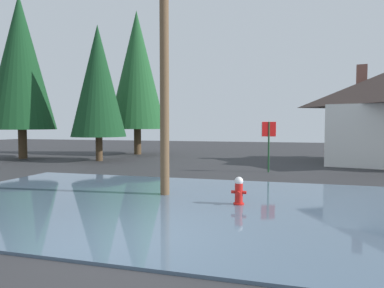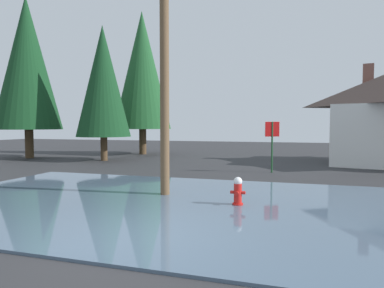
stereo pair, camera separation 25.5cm
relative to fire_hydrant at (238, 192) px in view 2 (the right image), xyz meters
name	(u,v)px [view 2 (the right image)]	position (x,y,z in m)	size (l,w,h in m)	color
ground_plane	(123,245)	(-1.67, -3.33, -0.45)	(80.00, 80.00, 0.10)	#2D2D30
flood_puddle	(155,202)	(-2.33, -0.24, -0.37)	(13.89, 8.31, 0.06)	#4C6075
fire_hydrant	(238,192)	(0.00, 0.00, 0.00)	(0.41, 0.35, 0.81)	red
utility_pole	(164,41)	(-2.38, 0.70, 4.38)	(1.60, 0.28, 9.19)	brown
stop_sign_far	(272,136)	(0.55, 7.00, 1.32)	(0.67, 0.31, 2.40)	#1E4C28
pine_tree_tall_left	(27,63)	(-15.64, 9.49, 6.00)	(4.35, 4.35, 10.88)	#4C3823
pine_tree_mid_left	(103,81)	(-9.90, 9.50, 4.57)	(3.38, 3.38, 8.44)	#4C3823
pine_tree_short_left	(142,71)	(-9.55, 14.50, 6.01)	(4.36, 4.36, 10.90)	#4C3823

